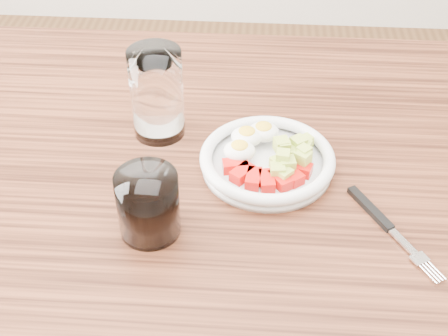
# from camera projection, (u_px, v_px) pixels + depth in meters

# --- Properties ---
(dining_table) EXTENTS (1.50, 0.90, 0.77)m
(dining_table) POSITION_uv_depth(u_px,v_px,m) (230.00, 239.00, 0.94)
(dining_table) COLOR brown
(dining_table) RESTS_ON ground
(bowl) EXTENTS (0.20, 0.20, 0.05)m
(bowl) POSITION_uv_depth(u_px,v_px,m) (267.00, 159.00, 0.90)
(bowl) COLOR white
(bowl) RESTS_ON dining_table
(fork) EXTENTS (0.11, 0.17, 0.01)m
(fork) POSITION_uv_depth(u_px,v_px,m) (382.00, 220.00, 0.82)
(fork) COLOR black
(fork) RESTS_ON dining_table
(water_glass) EXTENTS (0.08, 0.08, 0.14)m
(water_glass) POSITION_uv_depth(u_px,v_px,m) (157.00, 94.00, 0.93)
(water_glass) COLOR white
(water_glass) RESTS_ON dining_table
(coffee_glass) EXTENTS (0.08, 0.08, 0.09)m
(coffee_glass) POSITION_uv_depth(u_px,v_px,m) (148.00, 205.00, 0.78)
(coffee_glass) COLOR white
(coffee_glass) RESTS_ON dining_table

